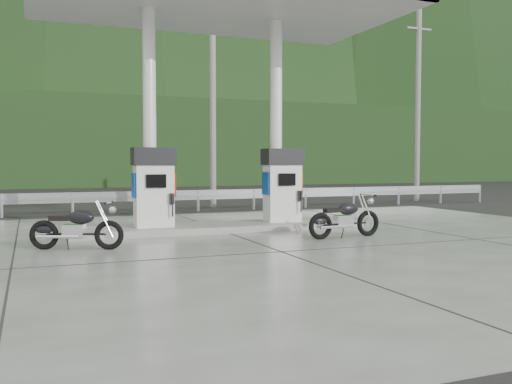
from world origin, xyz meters
name	(u,v)px	position (x,y,z in m)	size (l,w,h in m)	color
ground	(261,245)	(0.00, 0.00, 0.00)	(160.00, 160.00, 0.00)	black
forecourt_apron	(261,245)	(0.00, 0.00, 0.01)	(18.00, 14.00, 0.02)	slate
pump_island	(221,227)	(0.00, 2.50, 0.10)	(7.00, 1.40, 0.15)	gray
gas_pump_left	(154,187)	(-1.60, 2.50, 1.07)	(0.95, 0.55, 1.80)	white
gas_pump_right	(282,185)	(1.60, 2.50, 1.07)	(0.95, 0.55, 1.80)	white
canopy_column_left	(150,118)	(-1.60, 2.90, 2.67)	(0.30, 0.30, 5.00)	white
canopy_column_right	(276,121)	(1.60, 2.90, 2.67)	(0.30, 0.30, 5.00)	white
canopy_roof	(220,2)	(0.00, 2.50, 5.37)	(8.50, 5.00, 0.40)	silver
guardrail	(168,191)	(0.00, 8.00, 0.71)	(26.00, 0.16, 1.42)	#9EA2A5
road	(148,205)	(0.00, 11.50, 0.00)	(60.00, 7.00, 0.01)	black
utility_pole_b	(213,97)	(2.00, 9.50, 4.00)	(0.22, 0.22, 8.00)	gray
utility_pole_c	(418,106)	(11.00, 9.50, 4.00)	(0.22, 0.22, 8.00)	gray
tree_band	(95,142)	(0.00, 30.00, 3.00)	(80.00, 6.00, 6.00)	black
forested_hills	(68,176)	(0.00, 60.00, 0.00)	(100.00, 40.00, 140.00)	black
motorcycle_left	(76,229)	(-3.42, 0.67, 0.41)	(1.64, 0.52, 0.78)	black
motorcycle_right	(345,219)	(2.07, 0.29, 0.42)	(1.70, 0.54, 0.80)	black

